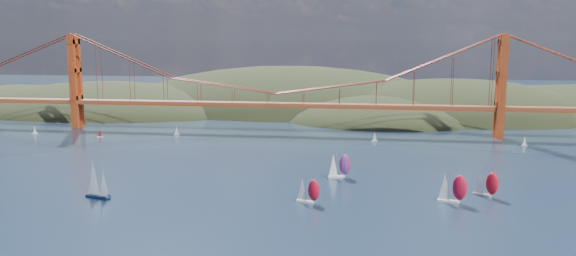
# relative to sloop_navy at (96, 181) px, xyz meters

# --- Properties ---
(ground) EXTENTS (1200.00, 1200.00, 0.00)m
(ground) POSITION_rel_sloop_navy_xyz_m (38.92, -42.19, -6.05)
(ground) COLOR black
(ground) RESTS_ON ground
(headlands) EXTENTS (725.00, 225.00, 96.00)m
(headlands) POSITION_rel_sloop_navy_xyz_m (83.87, 236.10, -18.51)
(headlands) COLOR black
(headlands) RESTS_ON ground
(bridge) EXTENTS (552.00, 12.00, 55.00)m
(bridge) POSITION_rel_sloop_navy_xyz_m (37.18, 137.81, 26.19)
(bridge) COLOR brown
(bridge) RESTS_ON ground
(sloop_navy) EXTENTS (9.23, 6.26, 13.70)m
(sloop_navy) POSITION_rel_sloop_navy_xyz_m (0.00, 0.00, 0.00)
(sloop_navy) COLOR black
(sloop_navy) RESTS_ON ground
(racer_0) EXTENTS (8.04, 4.81, 9.00)m
(racer_0) POSITION_rel_sloop_navy_xyz_m (70.48, 4.71, -1.79)
(racer_0) COLOR white
(racer_0) RESTS_ON ground
(racer_1) EXTENTS (9.49, 5.05, 10.65)m
(racer_1) POSITION_rel_sloop_navy_xyz_m (116.89, 11.43, -1.02)
(racer_1) COLOR silver
(racer_1) RESTS_ON ground
(racer_2) EXTENTS (8.61, 6.79, 9.79)m
(racer_2) POSITION_rel_sloop_navy_xyz_m (129.28, 20.67, -1.42)
(racer_2) COLOR silver
(racer_2) RESTS_ON ground
(racer_rwb) EXTENTS (9.21, 6.07, 10.30)m
(racer_rwb) POSITION_rel_sloop_navy_xyz_m (78.83, 39.06, -1.18)
(racer_rwb) COLOR silver
(racer_rwb) RESTS_ON ground
(distant_boat_1) EXTENTS (3.00, 2.00, 4.70)m
(distant_boat_1) POSITION_rel_sloop_navy_xyz_m (-93.80, 113.49, -3.64)
(distant_boat_1) COLOR silver
(distant_boat_1) RESTS_ON ground
(distant_boat_2) EXTENTS (3.00, 2.00, 4.70)m
(distant_boat_2) POSITION_rel_sloop_navy_xyz_m (-52.90, 108.40, -3.64)
(distant_boat_2) COLOR silver
(distant_boat_2) RESTS_ON ground
(distant_boat_3) EXTENTS (3.00, 2.00, 4.70)m
(distant_boat_3) POSITION_rel_sloop_navy_xyz_m (-14.43, 121.23, -3.64)
(distant_boat_3) COLOR silver
(distant_boat_3) RESTS_ON ground
(distant_boat_4) EXTENTS (3.00, 2.00, 4.70)m
(distant_boat_4) POSITION_rel_sloop_navy_xyz_m (166.60, 114.90, -3.64)
(distant_boat_4) COLOR silver
(distant_boat_4) RESTS_ON ground
(distant_boat_8) EXTENTS (3.00, 2.00, 4.70)m
(distant_boat_8) POSITION_rel_sloop_navy_xyz_m (93.30, 117.74, -3.64)
(distant_boat_8) COLOR silver
(distant_boat_8) RESTS_ON ground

